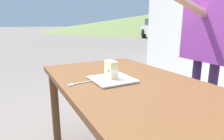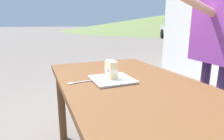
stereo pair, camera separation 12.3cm
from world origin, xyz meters
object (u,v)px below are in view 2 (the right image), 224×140
(parked_car_near, at_px, (179,28))
(parked_car_far, at_px, (191,27))
(patio_table, at_px, (137,101))
(dessert_plate, at_px, (112,80))
(diner_person, at_px, (220,29))
(cake_slice, at_px, (111,70))
(dessert_fork, at_px, (79,82))

(parked_car_near, relative_size, parked_car_far, 0.94)
(patio_table, height_order, parked_car_near, parked_car_near)
(dessert_plate, relative_size, parked_car_far, 0.06)
(diner_person, bearing_deg, parked_car_near, -39.88)
(parked_car_near, bearing_deg, cake_slice, 137.07)
(dessert_plate, xyz_separation_m, cake_slice, (0.01, -0.00, 0.07))
(dessert_plate, height_order, parked_car_far, parked_car_far)
(patio_table, distance_m, dessert_plate, 0.22)
(dessert_fork, bearing_deg, cake_slice, -96.33)
(dessert_plate, relative_size, cake_slice, 2.28)
(cake_slice, relative_size, parked_car_near, 0.03)
(cake_slice, xyz_separation_m, diner_person, (-0.06, -0.88, 0.25))
(dessert_plate, distance_m, diner_person, 0.93)
(patio_table, bearing_deg, dessert_fork, 56.52)
(cake_slice, bearing_deg, patio_table, -151.92)
(parked_car_near, bearing_deg, patio_table, 137.90)
(patio_table, bearing_deg, diner_person, -81.07)
(patio_table, xyz_separation_m, parked_car_far, (12.12, -12.15, 0.15))
(dessert_fork, bearing_deg, parked_car_far, -46.29)
(patio_table, relative_size, parked_car_near, 0.38)
(dessert_plate, bearing_deg, parked_car_near, -42.89)
(dessert_fork, relative_size, parked_car_near, 0.04)
(patio_table, distance_m, parked_car_near, 13.41)
(dessert_plate, relative_size, dessert_fork, 1.53)
(patio_table, relative_size, dessert_fork, 9.84)
(patio_table, xyz_separation_m, parked_car_near, (9.95, -8.99, 0.15))
(cake_slice, bearing_deg, parked_car_near, -42.93)
(cake_slice, height_order, diner_person, diner_person)
(cake_slice, bearing_deg, parked_car_far, -45.74)
(patio_table, distance_m, diner_person, 0.89)
(parked_car_near, bearing_deg, diner_person, 140.12)
(parked_car_near, xyz_separation_m, parked_car_far, (2.17, -3.16, 0.00))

